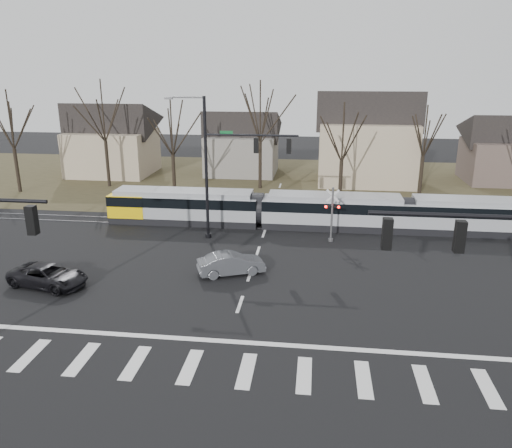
# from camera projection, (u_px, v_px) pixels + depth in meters

# --- Properties ---
(ground) EXTENTS (140.00, 140.00, 0.00)m
(ground) POSITION_uv_depth(u_px,v_px,m) (234.00, 322.00, 24.68)
(ground) COLOR black
(grass_verge) EXTENTS (140.00, 28.00, 0.01)m
(grass_verge) POSITION_uv_depth(u_px,v_px,m) (281.00, 182.00, 54.97)
(grass_verge) COLOR #38331E
(grass_verge) RESTS_ON ground
(crosswalk) EXTENTS (27.00, 2.60, 0.01)m
(crosswalk) POSITION_uv_depth(u_px,v_px,m) (218.00, 369.00, 20.89)
(crosswalk) COLOR silver
(crosswalk) RESTS_ON ground
(stop_line) EXTENTS (28.00, 0.35, 0.01)m
(stop_line) POSITION_uv_depth(u_px,v_px,m) (227.00, 341.00, 22.97)
(stop_line) COLOR silver
(stop_line) RESTS_ON ground
(lane_dashes) EXTENTS (0.18, 30.00, 0.01)m
(lane_dashes) POSITION_uv_depth(u_px,v_px,m) (267.00, 225.00, 39.82)
(lane_dashes) COLOR silver
(lane_dashes) RESTS_ON ground
(rail_pair) EXTENTS (90.00, 1.52, 0.06)m
(rail_pair) POSITION_uv_depth(u_px,v_px,m) (266.00, 226.00, 39.62)
(rail_pair) COLOR #59595E
(rail_pair) RESTS_ON ground
(tram) EXTENTS (35.40, 2.63, 2.68)m
(tram) POSITION_uv_depth(u_px,v_px,m) (332.00, 210.00, 38.79)
(tram) COLOR gray
(tram) RESTS_ON ground
(sedan) EXTENTS (4.34, 5.10, 1.34)m
(sedan) POSITION_uv_depth(u_px,v_px,m) (231.00, 264.00, 30.28)
(sedan) COLOR #4D4F55
(sedan) RESTS_ON ground
(suv) EXTENTS (4.04, 5.49, 1.28)m
(suv) POSITION_uv_depth(u_px,v_px,m) (48.00, 276.00, 28.61)
(suv) COLOR black
(suv) RESTS_ON ground
(signal_pole_near_right) EXTENTS (6.72, 0.44, 8.00)m
(signal_pole_near_right) POSITION_uv_depth(u_px,v_px,m) (507.00, 289.00, 16.27)
(signal_pole_near_right) COLOR black
(signal_pole_near_right) RESTS_ON ground
(signal_pole_far) EXTENTS (9.28, 0.44, 10.20)m
(signal_pole_far) POSITION_uv_depth(u_px,v_px,m) (228.00, 162.00, 35.08)
(signal_pole_far) COLOR black
(signal_pole_far) RESTS_ON ground
(rail_crossing_signal) EXTENTS (1.08, 0.36, 4.00)m
(rail_crossing_signal) POSITION_uv_depth(u_px,v_px,m) (332.00, 216.00, 35.64)
(rail_crossing_signal) COLOR #59595B
(rail_crossing_signal) RESTS_ON ground
(tree_row) EXTENTS (59.20, 7.20, 10.00)m
(tree_row) POSITION_uv_depth(u_px,v_px,m) (299.00, 145.00, 47.55)
(tree_row) COLOR black
(tree_row) RESTS_ON ground
(house_a) EXTENTS (9.72, 8.64, 8.60)m
(house_a) POSITION_uv_depth(u_px,v_px,m) (112.00, 136.00, 57.85)
(house_a) COLOR tan
(house_a) RESTS_ON ground
(house_b) EXTENTS (8.64, 7.56, 7.65)m
(house_b) POSITION_uv_depth(u_px,v_px,m) (242.00, 140.00, 58.14)
(house_b) COLOR slate
(house_b) RESTS_ON ground
(house_c) EXTENTS (10.80, 8.64, 10.10)m
(house_c) POSITION_uv_depth(u_px,v_px,m) (367.00, 134.00, 53.29)
(house_c) COLOR tan
(house_c) RESTS_ON ground
(house_d) EXTENTS (8.64, 7.56, 7.65)m
(house_d) POSITION_uv_depth(u_px,v_px,m) (506.00, 146.00, 53.81)
(house_d) COLOR brown
(house_d) RESTS_ON ground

